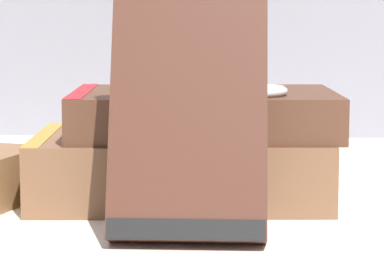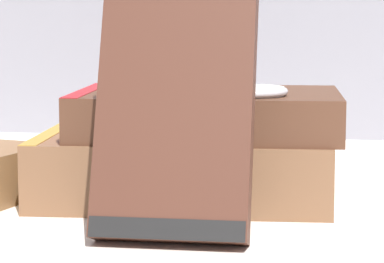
% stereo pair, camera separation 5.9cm
% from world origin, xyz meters
% --- Properties ---
extents(ground_plane, '(3.00, 3.00, 0.00)m').
position_xyz_m(ground_plane, '(0.00, 0.00, 0.00)').
color(ground_plane, silver).
extents(book_flat_bottom, '(0.21, 0.15, 0.05)m').
position_xyz_m(book_flat_bottom, '(0.01, 0.05, 0.02)').
color(book_flat_bottom, brown).
rests_on(book_flat_bottom, ground_plane).
extents(book_flat_top, '(0.19, 0.13, 0.03)m').
position_xyz_m(book_flat_top, '(0.03, 0.05, 0.06)').
color(book_flat_top, '#4C2D1E').
rests_on(book_flat_top, book_flat_bottom).
extents(book_leaning_front, '(0.09, 0.07, 0.15)m').
position_xyz_m(book_leaning_front, '(0.03, -0.06, 0.07)').
color(book_leaning_front, '#422319').
rests_on(book_leaning_front, ground_plane).
extents(pocket_watch, '(0.05, 0.05, 0.01)m').
position_xyz_m(pocket_watch, '(0.07, 0.02, 0.08)').
color(pocket_watch, silver).
rests_on(pocket_watch, book_flat_top).
extents(reading_glasses, '(0.12, 0.08, 0.00)m').
position_xyz_m(reading_glasses, '(-0.03, 0.18, 0.00)').
color(reading_glasses, black).
rests_on(reading_glasses, ground_plane).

